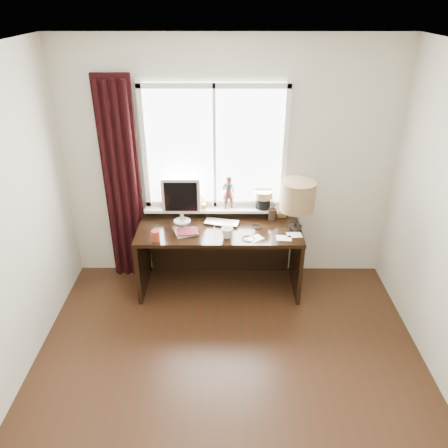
{
  "coord_description": "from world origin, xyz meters",
  "views": [
    {
      "loc": [
        -0.03,
        -2.35,
        2.93
      ],
      "look_at": [
        -0.05,
        1.25,
        1.0
      ],
      "focal_mm": 35.0,
      "sensor_mm": 36.0,
      "label": 1
    }
  ],
  "objects_px": {
    "mug": "(227,232)",
    "desk": "(220,243)",
    "monitor": "(181,198)",
    "red_cup": "(156,236)",
    "table_lamp": "(298,196)",
    "laptop": "(222,223)"
  },
  "relations": [
    {
      "from": "laptop",
      "to": "mug",
      "type": "xyz_separation_m",
      "value": [
        0.05,
        -0.29,
        0.04
      ]
    },
    {
      "from": "laptop",
      "to": "table_lamp",
      "type": "bearing_deg",
      "value": 4.54
    },
    {
      "from": "laptop",
      "to": "monitor",
      "type": "distance_m",
      "value": 0.5
    },
    {
      "from": "mug",
      "to": "desk",
      "type": "relative_size",
      "value": 0.07
    },
    {
      "from": "laptop",
      "to": "red_cup",
      "type": "relative_size",
      "value": 3.27
    },
    {
      "from": "monitor",
      "to": "table_lamp",
      "type": "xyz_separation_m",
      "value": [
        1.18,
        -0.14,
        0.09
      ]
    },
    {
      "from": "red_cup",
      "to": "monitor",
      "type": "xyz_separation_m",
      "value": [
        0.22,
        0.4,
        0.22
      ]
    },
    {
      "from": "table_lamp",
      "to": "monitor",
      "type": "bearing_deg",
      "value": 173.21
    },
    {
      "from": "mug",
      "to": "table_lamp",
      "type": "distance_m",
      "value": 0.79
    },
    {
      "from": "mug",
      "to": "monitor",
      "type": "bearing_deg",
      "value": 145.27
    },
    {
      "from": "laptop",
      "to": "table_lamp",
      "type": "height_order",
      "value": "table_lamp"
    },
    {
      "from": "red_cup",
      "to": "table_lamp",
      "type": "relative_size",
      "value": 0.21
    },
    {
      "from": "red_cup",
      "to": "desk",
      "type": "height_order",
      "value": "red_cup"
    },
    {
      "from": "mug",
      "to": "red_cup",
      "type": "height_order",
      "value": "mug"
    },
    {
      "from": "mug",
      "to": "desk",
      "type": "bearing_deg",
      "value": 105.13
    },
    {
      "from": "monitor",
      "to": "table_lamp",
      "type": "relative_size",
      "value": 0.94
    },
    {
      "from": "mug",
      "to": "desk",
      "type": "distance_m",
      "value": 0.43
    },
    {
      "from": "mug",
      "to": "red_cup",
      "type": "bearing_deg",
      "value": -174.41
    },
    {
      "from": "laptop",
      "to": "table_lamp",
      "type": "distance_m",
      "value": 0.84
    },
    {
      "from": "mug",
      "to": "monitor",
      "type": "height_order",
      "value": "monitor"
    },
    {
      "from": "laptop",
      "to": "table_lamp",
      "type": "relative_size",
      "value": 0.69
    },
    {
      "from": "desk",
      "to": "monitor",
      "type": "height_order",
      "value": "monitor"
    }
  ]
}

